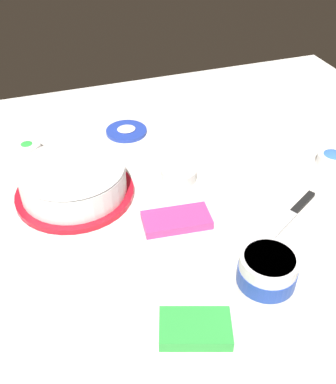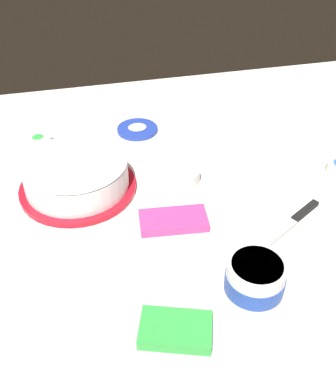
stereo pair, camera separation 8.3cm
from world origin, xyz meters
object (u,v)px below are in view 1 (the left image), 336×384
sprinkle_bowl_orange (179,174)px  spreading_knife (293,212)px  frosting_tub_lid (126,131)px  sprinkle_bowl_blue (332,158)px  frosting_tub (267,272)px  sprinkle_bowl_green (27,148)px  candy_box_lower (195,328)px  frosted_cake (73,180)px  paper_napkin (180,146)px  candy_box_upper (177,220)px

sprinkle_bowl_orange → spreading_knife: bearing=133.9°
frosting_tub_lid → spreading_knife: size_ratio=0.58×
sprinkle_bowl_blue → sprinkle_bowl_orange: sprinkle_bowl_blue is taller
frosting_tub → sprinkle_bowl_green: frosting_tub is taller
frosting_tub_lid → spreading_knife: bearing=119.5°
sprinkle_bowl_blue → sprinkle_bowl_orange: 0.43m
sprinkle_bowl_green → candy_box_lower: size_ratio=0.59×
frosted_cake → spreading_knife: 0.54m
candy_box_lower → frosting_tub: bearing=-143.5°
frosting_tub → candy_box_lower: bearing=17.5°
frosted_cake → sprinkle_bowl_green: 0.26m
frosting_tub → spreading_knife: frosting_tub is taller
spreading_knife → sprinkle_bowl_orange: bearing=-46.1°
sprinkle_bowl_orange → candy_box_lower: 0.47m
sprinkle_bowl_blue → paper_napkin: 0.43m
frosting_tub → paper_napkin: size_ratio=0.78×
spreading_knife → candy_box_upper: (0.28, -0.06, 0.00)m
sprinkle_bowl_green → paper_napkin: bearing=165.1°
sprinkle_bowl_orange → paper_napkin: bearing=-111.2°
frosted_cake → sprinkle_bowl_green: size_ratio=3.82×
frosting_tub → candy_box_upper: size_ratio=0.74×
spreading_knife → sprinkle_bowl_orange: 0.31m
candy_box_lower → paper_napkin: (-0.19, -0.60, -0.01)m
spreading_knife → sprinkle_bowl_green: (0.58, -0.48, 0.01)m
sprinkle_bowl_orange → candy_box_upper: bearing=68.3°
candy_box_lower → candy_box_upper: bearing=-84.3°
sprinkle_bowl_blue → candy_box_upper: bearing=10.7°
sprinkle_bowl_green → spreading_knife: bearing=140.2°
spreading_knife → candy_box_lower: bearing=33.8°
sprinkle_bowl_orange → sprinkle_bowl_green: bearing=-35.5°
sprinkle_bowl_orange → sprinkle_bowl_blue: bearing=170.9°
sprinkle_bowl_blue → sprinkle_bowl_green: sprinkle_bowl_blue is taller
frosted_cake → candy_box_upper: size_ratio=1.88×
sprinkle_bowl_green → candy_box_upper: (-0.30, 0.42, -0.01)m
frosting_tub_lid → candy_box_upper: bearing=90.7°
sprinkle_bowl_green → paper_napkin: 0.44m
candy_box_lower → sprinkle_bowl_orange: bearing=-87.4°
spreading_knife → sprinkle_bowl_green: size_ratio=2.75×
frosting_tub_lid → sprinkle_bowl_blue: sprinkle_bowl_blue is taller
frosting_tub_lid → candy_box_upper: size_ratio=0.79×
frosted_cake → spreading_knife: size_ratio=1.39×
sprinkle_bowl_green → frosting_tub_lid: bearing=-176.6°
candy_box_lower → sprinkle_bowl_green: bearing=-53.0°
frosted_cake → candy_box_upper: (-0.21, 0.18, -0.04)m
frosting_tub_lid → spreading_knife: (-0.28, 0.50, -0.00)m
frosting_tub → paper_napkin: frosting_tub is taller
frosting_tub_lid → paper_napkin: size_ratio=0.83×
spreading_knife → frosting_tub: bearing=45.6°
sprinkle_bowl_orange → candy_box_lower: size_ratio=0.70×
frosted_cake → frosting_tub: 0.52m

